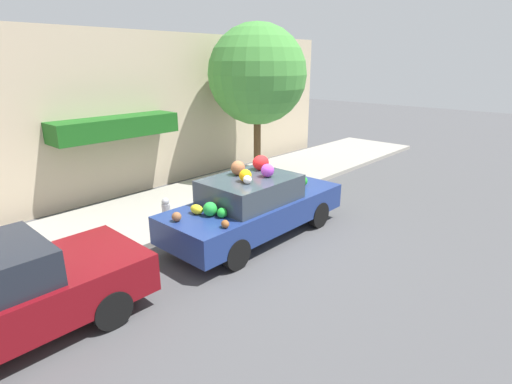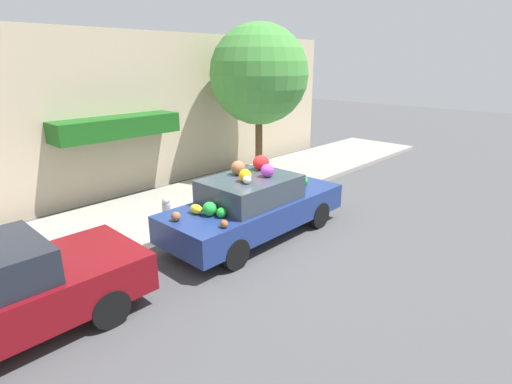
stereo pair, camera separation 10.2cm
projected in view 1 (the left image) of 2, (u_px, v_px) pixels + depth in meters
ground_plane at (251, 234)px, 9.52m from camera, size 60.00×60.00×0.00m
sidewalk_curb at (182, 205)px, 11.23m from camera, size 24.00×3.20×0.14m
building_facade at (130, 115)px, 11.89m from camera, size 18.00×1.20×4.78m
street_tree at (257, 75)px, 12.84m from camera, size 3.20×3.20×4.96m
fire_hydrant at (166, 212)px, 9.53m from camera, size 0.20×0.20×0.70m
art_car at (254, 205)px, 9.15m from camera, size 4.60×1.76×1.81m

